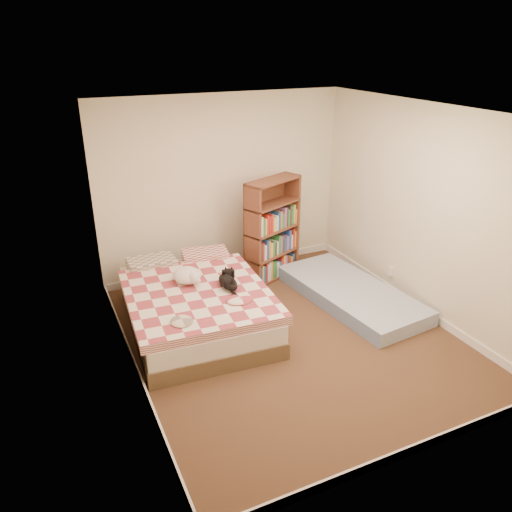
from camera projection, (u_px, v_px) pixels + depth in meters
name	position (u px, v px, depth m)	size (l,w,h in m)	color
room	(292.00, 239.00, 5.25)	(3.51, 4.01, 2.51)	#4B3120
bed	(194.00, 303.00, 5.90)	(1.68, 2.23, 0.57)	brown
bookshelf	(271.00, 241.00, 6.96)	(0.97, 0.61, 1.43)	#5A301F
floor_mattress	(351.00, 294.00, 6.47)	(0.93, 2.07, 0.19)	#728FBE
black_cat	(227.00, 281.00, 5.73)	(0.32, 0.66, 0.15)	black
white_dog	(188.00, 275.00, 5.82)	(0.44, 0.46, 0.17)	white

